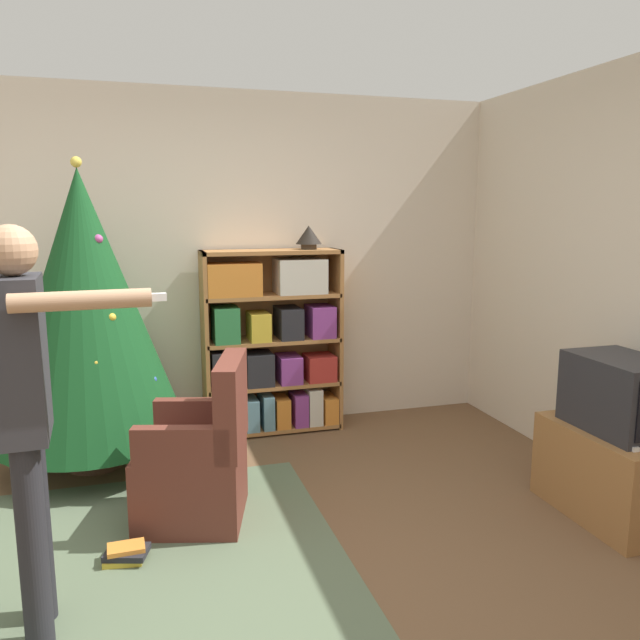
{
  "coord_description": "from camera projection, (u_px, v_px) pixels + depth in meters",
  "views": [
    {
      "loc": [
        -0.44,
        -2.6,
        1.71
      ],
      "look_at": [
        0.63,
        0.99,
        1.05
      ],
      "focal_mm": 35.0,
      "sensor_mm": 36.0,
      "label": 1
    }
  ],
  "objects": [
    {
      "name": "table_lamp",
      "position": [
        309.0,
        236.0,
        4.75
      ],
      "size": [
        0.2,
        0.2,
        0.18
      ],
      "color": "#473828",
      "rests_on": "bookshelf"
    },
    {
      "name": "standing_person",
      "position": [
        26.0,
        401.0,
        2.4
      ],
      "size": [
        0.64,
        0.47,
        1.66
      ],
      "rotation": [
        0.0,
        0.0,
        -1.52
      ],
      "color": "#232328",
      "rests_on": "ground_plane"
    },
    {
      "name": "wall_back",
      "position": [
        195.0,
        265.0,
        4.78
      ],
      "size": [
        8.0,
        0.1,
        2.6
      ],
      "color": "beige",
      "rests_on": "ground_plane"
    },
    {
      "name": "book_pile_by_chair",
      "position": [
        126.0,
        554.0,
        3.07
      ],
      "size": [
        0.24,
        0.2,
        0.08
      ],
      "color": "gold",
      "rests_on": "ground_plane"
    },
    {
      "name": "bookshelf",
      "position": [
        272.0,
        344.0,
        4.8
      ],
      "size": [
        1.06,
        0.33,
        1.42
      ],
      "color": "#A8703D",
      "rests_on": "ground_plane"
    },
    {
      "name": "armchair",
      "position": [
        199.0,
        464.0,
        3.46
      ],
      "size": [
        0.7,
        0.69,
        0.92
      ],
      "rotation": [
        0.0,
        0.0,
        -1.84
      ],
      "color": "brown",
      "rests_on": "ground_plane"
    },
    {
      "name": "ground_plane",
      "position": [
        250.0,
        586.0,
        2.87
      ],
      "size": [
        14.0,
        14.0,
        0.0
      ],
      "primitive_type": "plane",
      "color": "brown"
    },
    {
      "name": "television",
      "position": [
        622.0,
        394.0,
        3.43
      ],
      "size": [
        0.4,
        0.58,
        0.41
      ],
      "color": "#28282D",
      "rests_on": "tv_stand"
    },
    {
      "name": "christmas_tree",
      "position": [
        86.0,
        306.0,
        4.05
      ],
      "size": [
        1.25,
        1.25,
        2.04
      ],
      "color": "#4C3323",
      "rests_on": "ground_plane"
    },
    {
      "name": "game_remote",
      "position": [
        628.0,
        446.0,
        3.2
      ],
      "size": [
        0.04,
        0.12,
        0.02
      ],
      "color": "white",
      "rests_on": "tv_stand"
    },
    {
      "name": "tv_stand",
      "position": [
        615.0,
        472.0,
        3.51
      ],
      "size": [
        0.52,
        0.8,
        0.51
      ],
      "color": "#996638",
      "rests_on": "ground_plane"
    },
    {
      "name": "book_pile_near_tree",
      "position": [
        177.0,
        477.0,
        3.96
      ],
      "size": [
        0.21,
        0.17,
        0.08
      ],
      "color": "orange",
      "rests_on": "ground_plane"
    },
    {
      "name": "area_rug",
      "position": [
        130.0,
        565.0,
        3.04
      ],
      "size": [
        2.09,
        2.0,
        0.01
      ],
      "color": "#56664C",
      "rests_on": "ground_plane"
    }
  ]
}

